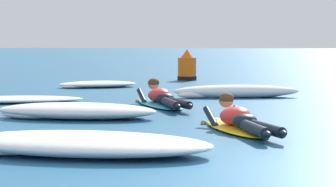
{
  "coord_description": "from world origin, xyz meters",
  "views": [
    {
      "loc": [
        -0.56,
        -6.29,
        1.29
      ],
      "look_at": [
        -1.64,
        4.67,
        0.37
      ],
      "focal_mm": 73.07,
      "sensor_mm": 36.0,
      "label": 1
    }
  ],
  "objects": [
    {
      "name": "whitewater_front",
      "position": [
        -4.82,
        6.65,
        0.06
      ],
      "size": [
        2.73,
        1.42,
        0.13
      ],
      "color": "white",
      "rests_on": "ground"
    },
    {
      "name": "surfer_far",
      "position": [
        -1.91,
        6.17,
        0.14
      ],
      "size": [
        1.4,
        2.54,
        0.54
      ],
      "color": "#2DB2D1",
      "rests_on": "ground"
    },
    {
      "name": "whitewater_far_band",
      "position": [
        -2.22,
        0.99,
        0.11
      ],
      "size": [
        3.0,
        1.42,
        0.24
      ],
      "color": "white",
      "rests_on": "ground"
    },
    {
      "name": "surfer_near",
      "position": [
        -0.51,
        2.96,
        0.14
      ],
      "size": [
        1.22,
        2.34,
        0.54
      ],
      "color": "yellow",
      "rests_on": "ground"
    },
    {
      "name": "whitewater_back",
      "position": [
        -4.04,
        10.77,
        0.08
      ],
      "size": [
        2.15,
        1.52,
        0.16
      ],
      "color": "white",
      "rests_on": "ground"
    },
    {
      "name": "channel_marker_buoy",
      "position": [
        -1.98,
        13.85,
        0.35
      ],
      "size": [
        0.57,
        0.57,
        0.91
      ],
      "color": "#EA5B0F",
      "rests_on": "ground"
    },
    {
      "name": "ground_plane",
      "position": [
        0.0,
        10.0,
        0.0
      ],
      "size": [
        120.0,
        120.0,
        0.0
      ],
      "primitive_type": "plane",
      "color": "#235B84"
    },
    {
      "name": "whitewater_mid_right",
      "position": [
        -0.53,
        8.16,
        0.13
      ],
      "size": [
        2.71,
        0.94,
        0.27
      ],
      "color": "white",
      "rests_on": "ground"
    },
    {
      "name": "whitewater_mid_left",
      "position": [
        -3.04,
        4.2,
        0.12
      ],
      "size": [
        2.58,
        1.07,
        0.25
      ],
      "color": "white",
      "rests_on": "ground"
    }
  ]
}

